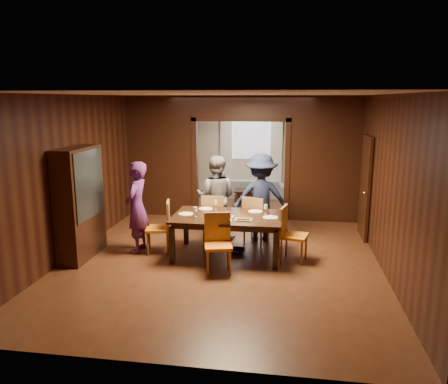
% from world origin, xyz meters
% --- Properties ---
extents(floor, '(9.00, 9.00, 0.00)m').
position_xyz_m(floor, '(0.00, 0.00, 0.00)').
color(floor, '#4E2716').
rests_on(floor, ground).
extents(ceiling, '(5.50, 9.00, 0.02)m').
position_xyz_m(ceiling, '(0.00, 0.00, 2.90)').
color(ceiling, silver).
rests_on(ceiling, room_walls).
extents(room_walls, '(5.52, 9.01, 2.90)m').
position_xyz_m(room_walls, '(0.00, 1.89, 1.51)').
color(room_walls, black).
rests_on(room_walls, floor).
extents(person_purple, '(0.42, 0.63, 1.71)m').
position_xyz_m(person_purple, '(-1.62, -1.08, 0.85)').
color(person_purple, '#572366').
rests_on(person_purple, floor).
extents(person_grey, '(0.88, 0.71, 1.72)m').
position_xyz_m(person_grey, '(-0.31, -0.06, 0.86)').
color(person_grey, slate).
rests_on(person_grey, floor).
extents(person_navy, '(1.21, 0.78, 1.77)m').
position_xyz_m(person_navy, '(0.60, -0.06, 0.88)').
color(person_navy, '#171E3B').
rests_on(person_navy, floor).
extents(sofa, '(1.97, 0.88, 0.56)m').
position_xyz_m(sofa, '(0.12, 3.85, 0.28)').
color(sofa, '#8399AC').
rests_on(sofa, floor).
extents(serving_bowl, '(0.34, 0.34, 0.08)m').
position_xyz_m(serving_bowl, '(0.22, -0.93, 0.80)').
color(serving_bowl, black).
rests_on(serving_bowl, dining_table).
extents(dining_table, '(1.95, 1.21, 0.76)m').
position_xyz_m(dining_table, '(0.07, -1.06, 0.38)').
color(dining_table, black).
rests_on(dining_table, floor).
extents(coffee_table, '(0.80, 0.50, 0.40)m').
position_xyz_m(coffee_table, '(0.09, 2.95, 0.20)').
color(coffee_table, black).
rests_on(coffee_table, floor).
extents(chair_left, '(0.53, 0.53, 0.97)m').
position_xyz_m(chair_left, '(-1.24, -1.05, 0.48)').
color(chair_left, orange).
rests_on(chair_left, floor).
extents(chair_right, '(0.53, 0.53, 0.97)m').
position_xyz_m(chair_right, '(1.27, -1.12, 0.48)').
color(chair_right, orange).
rests_on(chair_right, floor).
extents(chair_far_l, '(0.46, 0.46, 0.97)m').
position_xyz_m(chair_far_l, '(-0.33, -0.24, 0.48)').
color(chair_far_l, '#C26412').
rests_on(chair_far_l, floor).
extents(chair_far_r, '(0.56, 0.56, 0.97)m').
position_xyz_m(chair_far_r, '(0.54, -0.28, 0.48)').
color(chair_far_r, red).
rests_on(chair_far_r, floor).
extents(chair_near, '(0.53, 0.53, 0.97)m').
position_xyz_m(chair_near, '(0.03, -1.84, 0.48)').
color(chair_near, orange).
rests_on(chair_near, floor).
extents(hutch, '(0.40, 1.20, 2.00)m').
position_xyz_m(hutch, '(-2.53, -1.50, 1.00)').
color(hutch, black).
rests_on(hutch, floor).
extents(door_right, '(0.06, 0.90, 2.10)m').
position_xyz_m(door_right, '(2.70, 0.50, 1.05)').
color(door_right, black).
rests_on(door_right, floor).
extents(window_far, '(1.20, 0.03, 1.30)m').
position_xyz_m(window_far, '(0.00, 4.44, 1.70)').
color(window_far, silver).
rests_on(window_far, back_wall).
extents(curtain_left, '(0.35, 0.06, 2.40)m').
position_xyz_m(curtain_left, '(-0.75, 4.40, 1.25)').
color(curtain_left, white).
rests_on(curtain_left, back_wall).
extents(curtain_right, '(0.35, 0.06, 2.40)m').
position_xyz_m(curtain_right, '(0.75, 4.40, 1.25)').
color(curtain_right, white).
rests_on(curtain_right, back_wall).
extents(plate_left, '(0.27, 0.27, 0.01)m').
position_xyz_m(plate_left, '(-0.69, -1.08, 0.77)').
color(plate_left, white).
rests_on(plate_left, dining_table).
extents(plate_far_l, '(0.27, 0.27, 0.01)m').
position_xyz_m(plate_far_l, '(-0.40, -0.65, 0.77)').
color(plate_far_l, white).
rests_on(plate_far_l, dining_table).
extents(plate_far_r, '(0.27, 0.27, 0.01)m').
position_xyz_m(plate_far_r, '(0.55, -0.72, 0.77)').
color(plate_far_r, silver).
rests_on(plate_far_r, dining_table).
extents(plate_right, '(0.27, 0.27, 0.01)m').
position_xyz_m(plate_right, '(0.84, -1.09, 0.77)').
color(plate_right, white).
rests_on(plate_right, dining_table).
extents(plate_near, '(0.27, 0.27, 0.01)m').
position_xyz_m(plate_near, '(0.06, -1.40, 0.77)').
color(plate_near, white).
rests_on(plate_near, dining_table).
extents(platter_a, '(0.30, 0.20, 0.04)m').
position_xyz_m(platter_a, '(0.05, -1.17, 0.78)').
color(platter_a, gray).
rests_on(platter_a, dining_table).
extents(platter_b, '(0.30, 0.20, 0.04)m').
position_xyz_m(platter_b, '(0.39, -1.31, 0.78)').
color(platter_b, slate).
rests_on(platter_b, dining_table).
extents(wineglass_left, '(0.08, 0.08, 0.18)m').
position_xyz_m(wineglass_left, '(-0.49, -1.23, 0.85)').
color(wineglass_left, silver).
rests_on(wineglass_left, dining_table).
extents(wineglass_far, '(0.08, 0.08, 0.18)m').
position_xyz_m(wineglass_far, '(-0.22, -0.65, 0.85)').
color(wineglass_far, silver).
rests_on(wineglass_far, dining_table).
extents(wineglass_right, '(0.08, 0.08, 0.18)m').
position_xyz_m(wineglass_right, '(0.75, -0.85, 0.85)').
color(wineglass_right, silver).
rests_on(wineglass_right, dining_table).
extents(tumbler, '(0.07, 0.07, 0.14)m').
position_xyz_m(tumbler, '(0.13, -1.39, 0.83)').
color(tumbler, white).
rests_on(tumbler, dining_table).
extents(condiment_jar, '(0.08, 0.08, 0.11)m').
position_xyz_m(condiment_jar, '(-0.05, -1.09, 0.82)').
color(condiment_jar, '#4B2C11').
rests_on(condiment_jar, dining_table).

